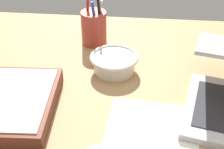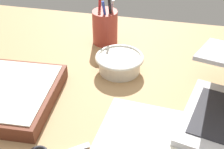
# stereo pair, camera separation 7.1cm
# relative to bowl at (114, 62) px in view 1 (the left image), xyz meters

# --- Properties ---
(desk_top) EXTENTS (1.40, 1.00, 0.02)m
(desk_top) POSITION_rel_bowl_xyz_m (0.03, -0.16, -0.04)
(desk_top) COLOR tan
(desk_top) RESTS_ON ground
(bowl) EXTENTS (0.13, 0.13, 0.05)m
(bowl) POSITION_rel_bowl_xyz_m (0.00, 0.00, 0.00)
(bowl) COLOR silver
(bowl) RESTS_ON desk_top
(pen_cup) EXTENTS (0.08, 0.08, 0.15)m
(pen_cup) POSITION_rel_bowl_xyz_m (-0.08, 0.15, 0.03)
(pen_cup) COLOR #9E382D
(pen_cup) RESTS_ON desk_top
(paper_sheet_front) EXTENTS (0.22, 0.28, 0.00)m
(paper_sheet_front) POSITION_rel_bowl_xyz_m (0.10, -0.26, -0.03)
(paper_sheet_front) COLOR silver
(paper_sheet_front) RESTS_ON desk_top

